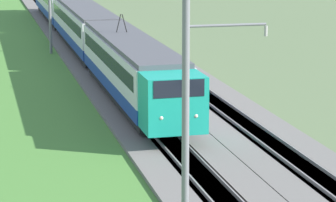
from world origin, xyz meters
name	(u,v)px	position (x,y,z in m)	size (l,w,h in m)	color
ballast_main	(79,45)	(50.00, 0.00, 0.15)	(240.00, 4.40, 0.30)	slate
ballast_adjacent	(131,43)	(50.00, -4.45, 0.15)	(240.00, 4.40, 0.30)	slate
track_main	(79,45)	(50.00, 0.00, 0.16)	(240.00, 1.57, 0.45)	#4C4238
track_adjacent	(131,43)	(50.00, -4.45, 0.16)	(240.00, 1.57, 0.45)	#4C4238
grass_verge	(3,49)	(50.00, 6.28, 0.06)	(240.00, 8.83, 0.12)	#4C8438
passenger_train	(83,24)	(46.90, 0.00, 2.28)	(60.18, 2.88, 4.91)	#19A88E
catenary_mast_near	(188,131)	(5.50, 2.62, 4.24)	(0.22, 2.56, 8.20)	slate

